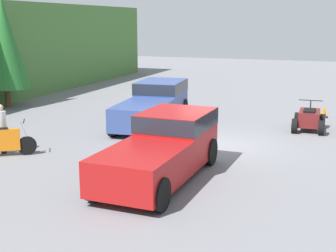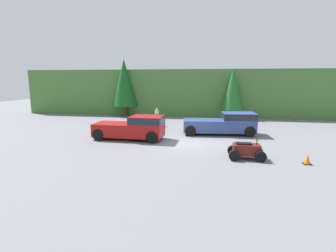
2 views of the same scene
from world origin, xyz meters
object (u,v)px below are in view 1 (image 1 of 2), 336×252
(dirt_bike, at_px, (1,142))
(quad_atv, at_px, (309,119))
(pickup_truck_second, at_px, (155,102))
(traffic_cone, at_px, (324,112))
(pickup_truck_red, at_px, (165,145))
(rider_person, at_px, (1,127))

(dirt_bike, bearing_deg, quad_atv, 4.75)
(dirt_bike, bearing_deg, pickup_truck_second, 32.64)
(pickup_truck_second, xyz_separation_m, quad_atv, (0.92, -6.59, -0.48))
(dirt_bike, height_order, quad_atv, quad_atv)
(quad_atv, relative_size, traffic_cone, 3.68)
(pickup_truck_second, bearing_deg, pickup_truck_red, -161.35)
(pickup_truck_red, relative_size, pickup_truck_second, 0.89)
(dirt_bike, distance_m, quad_atv, 12.17)
(quad_atv, relative_size, rider_person, 1.18)
(pickup_truck_red, relative_size, dirt_bike, 2.66)
(dirt_bike, bearing_deg, traffic_cone, 13.05)
(pickup_truck_red, height_order, traffic_cone, pickup_truck_red)
(pickup_truck_second, relative_size, quad_atv, 2.90)
(pickup_truck_second, relative_size, dirt_bike, 2.99)
(dirt_bike, height_order, rider_person, rider_person)
(pickup_truck_red, bearing_deg, traffic_cone, -18.83)
(pickup_truck_red, xyz_separation_m, pickup_truck_second, (6.71, 3.03, 0.00))
(pickup_truck_second, distance_m, quad_atv, 6.67)
(pickup_truck_second, bearing_deg, rider_person, 148.14)
(pickup_truck_red, distance_m, dirt_bike, 5.92)
(quad_atv, xyz_separation_m, traffic_cone, (3.09, -0.46, -0.22))
(pickup_truck_red, bearing_deg, pickup_truck_second, 26.03)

